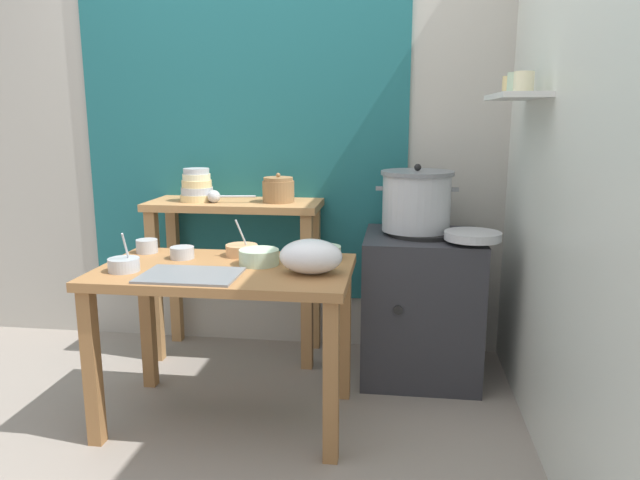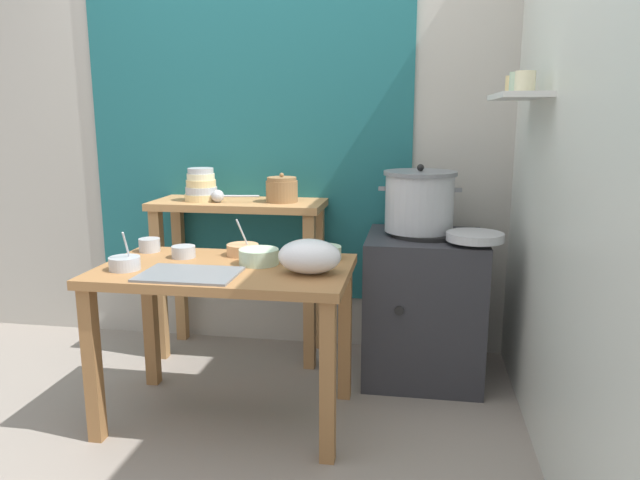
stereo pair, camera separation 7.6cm
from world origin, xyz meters
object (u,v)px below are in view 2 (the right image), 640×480
Objects in this scene: prep_bowl_3 at (324,252)px; prep_bowl_4 at (125,263)px; prep_bowl_0 at (259,256)px; wide_pan at (475,237)px; prep_table at (226,290)px; bowl_stack_enamel at (201,186)px; plastic_bag at (309,256)px; prep_bowl_2 at (149,244)px; ladle at (220,196)px; prep_bowl_5 at (184,251)px; prep_bowl_1 at (243,249)px; clay_pot at (282,190)px; back_shelf_table at (240,239)px; serving_tray at (189,274)px; steamer_pot at (419,201)px; stove_block at (423,305)px.

prep_bowl_4 reaches higher than prep_bowl_3.
prep_bowl_0 reaches higher than prep_bowl_3.
prep_bowl_3 is (-0.69, -0.24, -0.05)m from wide_pan.
prep_bowl_0 is at bearing -152.37° from prep_bowl_3.
bowl_stack_enamel is at bearing 116.83° from prep_table.
plastic_bag reaches higher than prep_bowl_2.
ladle is 0.58m from prep_bowl_5.
wide_pan is 1.11m from prep_bowl_1.
prep_bowl_0 is 0.20m from prep_bowl_1.
plastic_bag is 0.27m from prep_bowl_3.
plastic_bag is at bearing -16.34° from prep_bowl_5.
clay_pot is 0.67× the size of ladle.
plastic_bag is at bearing -55.83° from back_shelf_table.
prep_bowl_0 is at bearing -52.79° from bowl_stack_enamel.
clay_pot reaches higher than ladle.
prep_bowl_1 is (-0.37, 0.27, -0.04)m from plastic_bag.
clay_pot reaches higher than prep_bowl_1.
ladle is (0.12, -0.05, -0.05)m from bowl_stack_enamel.
plastic_bag reaches higher than prep_table.
prep_bowl_0 reaches higher than serving_tray.
plastic_bag is at bearing -46.12° from bowl_stack_enamel.
wide_pan is at bearing -13.94° from back_shelf_table.
prep_bowl_2 is 0.93× the size of prep_bowl_5.
steamer_pot is 2.35× the size of prep_bowl_1.
plastic_bag is (-0.49, -0.68, 0.41)m from stove_block.
back_shelf_table is 5.35× the size of prep_bowl_1.
prep_table is at bearing -63.17° from bowl_stack_enamel.
clay_pot is 0.88m from plastic_bag.
clay_pot reaches higher than back_shelf_table.
prep_bowl_3 is (0.78, -0.53, -0.23)m from bowl_stack_enamel.
prep_bowl_3 is at bearing 36.53° from serving_tray.
stove_block is at bearing 30.39° from prep_bowl_4.
prep_bowl_1 is 0.27m from prep_bowl_5.
clay_pot is (0.25, 0.00, 0.29)m from back_shelf_table.
prep_bowl_1 is at bearing -0.29° from prep_bowl_2.
ladle is 1.47× the size of prep_bowl_1.
steamer_pot is (1.00, -0.11, 0.26)m from back_shelf_table.
wide_pan reaches higher than prep_bowl_0.
serving_tray is at bearing -166.89° from plastic_bag.
steamer_pot reaches higher than back_shelf_table.
bowl_stack_enamel is at bearing 87.69° from prep_bowl_4.
prep_bowl_0 is (0.23, 0.23, 0.03)m from serving_tray.
prep_bowl_5 is (0.21, -0.09, -0.00)m from prep_bowl_2.
wide_pan is at bearing 18.74° from prep_bowl_3.
prep_bowl_0 is at bearing 24.51° from prep_table.
prep_bowl_4 is (-0.79, -0.07, -0.04)m from plastic_bag.
prep_bowl_4 is at bearing -100.93° from ladle.
serving_tray reaches higher than prep_table.
plastic_bag is at bearing -125.64° from stove_block.
serving_tray is (-0.93, -0.81, -0.21)m from steamer_pot.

